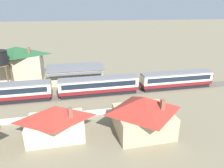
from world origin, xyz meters
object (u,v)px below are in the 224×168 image
Objects in this scene: station_building at (76,74)px; station_house_dark_green_roof at (19,63)px; passenger_train at (100,85)px; cottage_red_roof_2 at (143,114)px; cottage_red_roof at (56,121)px.

station_house_dark_green_roof is at bearing 162.43° from station_building.
passenger_train is 3.80× the size of station_building.
cottage_red_roof_2 is at bearing -74.98° from passenger_train.
station_building is 1.15× the size of station_house_dark_green_roof.
cottage_red_roof_2 is at bearing -6.16° from cottage_red_roof.
cottage_red_roof is 0.98× the size of cottage_red_roof_2.
passenger_train is 4.35× the size of station_house_dark_green_roof.
cottage_red_roof_2 is (13.10, -1.41, 0.42)m from cottage_red_roof.
passenger_train is at bearing 58.38° from cottage_red_roof.
passenger_train is 6.24× the size of cottage_red_roof_2.
cottage_red_roof_2 is (4.24, -15.80, 0.86)m from passenger_train.
cottage_red_roof_2 reaches higher than passenger_train.
station_house_dark_green_roof is 31.27m from cottage_red_roof.
passenger_train reaches higher than station_building.
passenger_train is 11.38m from station_building.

